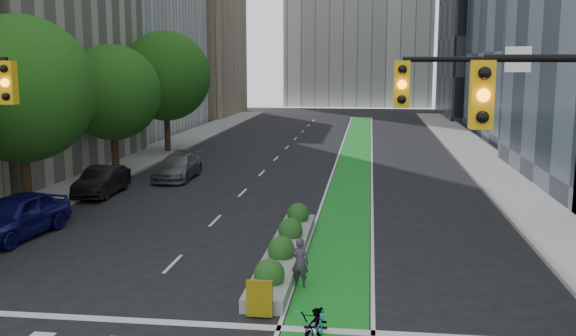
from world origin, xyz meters
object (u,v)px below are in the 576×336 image
(median_planter, at_px, (285,249))
(parked_car_left_near, at_px, (16,216))
(bicycle, at_px, (315,325))
(cyclist, at_px, (300,262))
(parked_car_left_mid, at_px, (102,181))
(parked_car_left_far, at_px, (178,167))

(median_planter, xyz_separation_m, parked_car_left_near, (-10.70, 1.42, 0.49))
(bicycle, bearing_deg, median_planter, 109.89)
(cyclist, bearing_deg, bicycle, 114.27)
(bicycle, height_order, parked_car_left_mid, parked_car_left_mid)
(bicycle, bearing_deg, cyclist, 107.68)
(bicycle, bearing_deg, parked_car_left_near, 152.76)
(median_planter, bearing_deg, parked_car_left_near, 172.43)
(parked_car_left_mid, bearing_deg, cyclist, -48.13)
(cyclist, relative_size, parked_car_left_far, 0.31)
(bicycle, distance_m, cyclist, 4.24)
(median_planter, distance_m, parked_car_left_near, 10.81)
(parked_car_left_far, bearing_deg, cyclist, -62.80)
(median_planter, relative_size, bicycle, 4.83)
(bicycle, xyz_separation_m, parked_car_left_near, (-12.31, 8.25, 0.30))
(bicycle, bearing_deg, parked_car_left_far, 121.42)
(bicycle, relative_size, parked_car_left_mid, 0.48)
(parked_car_left_mid, xyz_separation_m, parked_car_left_far, (2.48, 4.95, -0.01))
(bicycle, relative_size, parked_car_left_near, 0.42)
(median_planter, distance_m, cyclist, 2.82)
(median_planter, distance_m, parked_car_left_far, 16.60)
(parked_car_left_near, relative_size, parked_car_left_mid, 1.14)
(cyclist, relative_size, parked_car_left_mid, 0.34)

